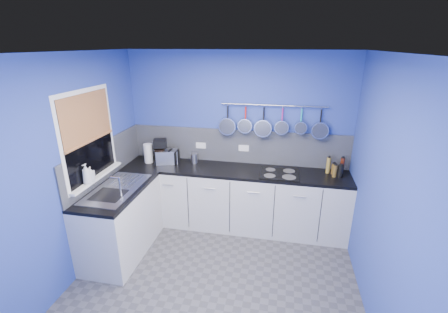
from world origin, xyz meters
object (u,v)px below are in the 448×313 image
(paper_towel, at_px, (148,153))
(coffee_maker, at_px, (160,151))
(toaster, at_px, (167,157))
(canister, at_px, (194,158))
(soap_bottle_a, at_px, (86,174))
(soap_bottle_b, at_px, (91,174))
(hob, at_px, (279,174))

(paper_towel, height_order, coffee_maker, coffee_maker)
(coffee_maker, xyz_separation_m, toaster, (0.10, 0.00, -0.08))
(canister, bearing_deg, soap_bottle_a, -126.28)
(soap_bottle_b, relative_size, canister, 1.18)
(soap_bottle_b, xyz_separation_m, coffee_maker, (0.42, 1.07, -0.06))
(coffee_maker, bearing_deg, hob, -22.25)
(paper_towel, distance_m, toaster, 0.29)
(canister, bearing_deg, soap_bottle_b, -128.04)
(soap_bottle_b, distance_m, paper_towel, 1.08)
(paper_towel, height_order, hob, paper_towel)
(toaster, xyz_separation_m, canister, (0.39, 0.09, -0.03))
(soap_bottle_b, bearing_deg, toaster, 64.15)
(coffee_maker, height_order, canister, coffee_maker)
(canister, bearing_deg, paper_towel, -170.50)
(paper_towel, xyz_separation_m, toaster, (0.28, 0.02, -0.04))
(soap_bottle_b, distance_m, toaster, 1.20)
(soap_bottle_a, height_order, soap_bottle_b, soap_bottle_a)
(canister, height_order, hob, canister)
(soap_bottle_a, height_order, canister, soap_bottle_a)
(coffee_maker, bearing_deg, canister, -8.54)
(soap_bottle_a, distance_m, hob, 2.43)
(soap_bottle_b, relative_size, coffee_maker, 0.49)
(paper_towel, bearing_deg, soap_bottle_a, -101.99)
(paper_towel, relative_size, canister, 1.96)
(paper_towel, relative_size, hob, 0.54)
(toaster, bearing_deg, coffee_maker, 164.37)
(soap_bottle_a, distance_m, coffee_maker, 1.23)
(soap_bottle_a, height_order, toaster, soap_bottle_a)
(soap_bottle_a, bearing_deg, canister, 53.72)
(toaster, height_order, hob, toaster)
(toaster, distance_m, hob, 1.66)
(soap_bottle_a, distance_m, paper_towel, 1.16)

